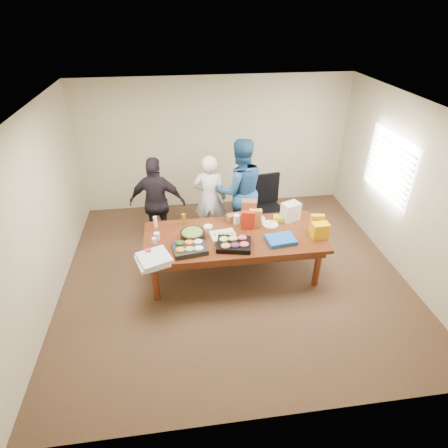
{
  "coord_description": "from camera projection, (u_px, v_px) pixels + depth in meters",
  "views": [
    {
      "loc": [
        -0.8,
        -4.69,
        3.92
      ],
      "look_at": [
        -0.14,
        0.1,
        0.91
      ],
      "focal_mm": 29.31,
      "sensor_mm": 36.0,
      "label": 1
    }
  ],
  "objects": [
    {
      "name": "sheet_cake",
      "position": [
        223.0,
        236.0,
        5.64
      ],
      "size": [
        0.42,
        0.34,
        0.07
      ],
      "primitive_type": "cube",
      "rotation": [
        0.0,
        0.0,
        0.15
      ],
      "color": "beige",
      "rests_on": "conference_table"
    },
    {
      "name": "wall_left",
      "position": [
        40.0,
        215.0,
        5.08
      ],
      "size": [
        0.04,
        5.0,
        2.7
      ],
      "primitive_type": "cube",
      "color": "beige",
      "rests_on": "floor"
    },
    {
      "name": "fruit_tray",
      "position": [
        234.0,
        244.0,
        5.44
      ],
      "size": [
        0.57,
        0.49,
        0.08
      ],
      "primitive_type": "cube",
      "rotation": [
        0.0,
        0.0,
        -0.21
      ],
      "color": "black",
      "rests_on": "conference_table"
    },
    {
      "name": "pizza_box_lower",
      "position": [
        152.0,
        261.0,
        5.12
      ],
      "size": [
        0.53,
        0.53,
        0.05
      ],
      "primitive_type": "cube",
      "rotation": [
        0.0,
        0.0,
        0.31
      ],
      "color": "white",
      "rests_on": "conference_table"
    },
    {
      "name": "mayo_jar",
      "position": [
        236.0,
        219.0,
        5.99
      ],
      "size": [
        0.13,
        0.13,
        0.15
      ],
      "primitive_type": "cylinder",
      "rotation": [
        0.0,
        0.0,
        -0.34
      ],
      "color": "white",
      "rests_on": "conference_table"
    },
    {
      "name": "wall_front",
      "position": [
        279.0,
        332.0,
        3.3
      ],
      "size": [
        5.5,
        0.04,
        2.7
      ],
      "primitive_type": "cube",
      "color": "beige",
      "rests_on": "floor"
    },
    {
      "name": "kraft_bag",
      "position": [
        249.0,
        209.0,
        6.11
      ],
      "size": [
        0.27,
        0.2,
        0.32
      ],
      "primitive_type": "cube",
      "rotation": [
        0.0,
        0.0,
        -0.26
      ],
      "color": "brown",
      "rests_on": "conference_table"
    },
    {
      "name": "ceiling",
      "position": [
        236.0,
        108.0,
        4.68
      ],
      "size": [
        5.5,
        5.0,
        0.02
      ],
      "primitive_type": "cube",
      "color": "white",
      "rests_on": "wall_back"
    },
    {
      "name": "person_center",
      "position": [
        210.0,
        198.0,
        6.62
      ],
      "size": [
        0.67,
        0.51,
        1.65
      ],
      "primitive_type": "imported",
      "rotation": [
        0.0,
        0.0,
        2.94
      ],
      "color": "silver",
      "rests_on": "floor"
    },
    {
      "name": "conference_table",
      "position": [
        234.0,
        255.0,
        5.91
      ],
      "size": [
        2.8,
        1.2,
        0.75
      ],
      "primitive_type": "cube",
      "color": "#4C1C0F",
      "rests_on": "floor"
    },
    {
      "name": "red_cup",
      "position": [
        149.0,
        253.0,
        5.23
      ],
      "size": [
        0.1,
        0.1,
        0.12
      ],
      "primitive_type": "cylinder",
      "rotation": [
        0.0,
        0.0,
        -0.1
      ],
      "color": "#AC1F32",
      "rests_on": "conference_table"
    },
    {
      "name": "chip_bag_orange",
      "position": [
        255.0,
        218.0,
        5.87
      ],
      "size": [
        0.21,
        0.12,
        0.31
      ],
      "primitive_type": "cube",
      "rotation": [
        0.0,
        0.0,
        -0.15
      ],
      "color": "orange",
      "rests_on": "conference_table"
    },
    {
      "name": "mustard_bottle",
      "position": [
        251.0,
        216.0,
        6.05
      ],
      "size": [
        0.08,
        0.08,
        0.19
      ],
      "primitive_type": "cylinder",
      "rotation": [
        0.0,
        0.0,
        -0.16
      ],
      "color": "#D3CC14",
      "rests_on": "conference_table"
    },
    {
      "name": "wall_right",
      "position": [
        408.0,
        190.0,
        5.72
      ],
      "size": [
        0.04,
        5.0,
        2.7
      ],
      "primitive_type": "cube",
      "color": "beige",
      "rests_on": "floor"
    },
    {
      "name": "chip_bag_yellow",
      "position": [
        317.0,
        224.0,
        5.72
      ],
      "size": [
        0.22,
        0.11,
        0.31
      ],
      "primitive_type": "cube",
      "rotation": [
        0.0,
        0.0,
        -0.14
      ],
      "color": "#EAA108",
      "rests_on": "conference_table"
    },
    {
      "name": "ranch_bottle",
      "position": [
        155.0,
        222.0,
        5.89
      ],
      "size": [
        0.08,
        0.08,
        0.18
      ],
      "primitive_type": "cylinder",
      "rotation": [
        0.0,
        0.0,
        -0.29
      ],
      "color": "white",
      "rests_on": "conference_table"
    },
    {
      "name": "person_right",
      "position": [
        240.0,
        190.0,
        6.57
      ],
      "size": [
        1.01,
        0.82,
        1.93
      ],
      "primitive_type": "imported",
      "rotation": [
        0.0,
        0.0,
        3.24
      ],
      "color": "navy",
      "rests_on": "floor"
    },
    {
      "name": "dip_bowl_a",
      "position": [
        256.0,
        221.0,
        6.03
      ],
      "size": [
        0.19,
        0.19,
        0.06
      ],
      "primitive_type": "cylinder",
      "rotation": [
        0.0,
        0.0,
        0.3
      ],
      "color": "silver",
      "rests_on": "conference_table"
    },
    {
      "name": "bread_loaf",
      "position": [
        235.0,
        217.0,
        6.09
      ],
      "size": [
        0.29,
        0.18,
        0.11
      ],
      "primitive_type": "cube",
      "rotation": [
        0.0,
        0.0,
        0.24
      ],
      "color": "brown",
      "rests_on": "conference_table"
    },
    {
      "name": "wall_back",
      "position": [
        215.0,
        144.0,
        7.5
      ],
      "size": [
        5.5,
        0.04,
        2.7
      ],
      "primitive_type": "cube",
      "color": "beige",
      "rests_on": "floor"
    },
    {
      "name": "banana_bunch",
      "position": [
        280.0,
        218.0,
        6.09
      ],
      "size": [
        0.25,
        0.18,
        0.08
      ],
      "primitive_type": "cube",
      "rotation": [
        0.0,
        0.0,
        -0.23
      ],
      "color": "gold",
      "rests_on": "conference_table"
    },
    {
      "name": "plate_a",
      "position": [
        270.0,
        224.0,
        5.98
      ],
      "size": [
        0.33,
        0.33,
        0.01
      ],
      "primitive_type": "cylinder",
      "rotation": [
        0.0,
        0.0,
        -0.35
      ],
      "color": "white",
      "rests_on": "conference_table"
    },
    {
      "name": "clear_cup_b",
      "position": [
        157.0,
        236.0,
        5.59
      ],
      "size": [
        0.09,
        0.09,
        0.12
      ],
      "primitive_type": "cylinder",
      "rotation": [
        0.0,
        0.0,
        -0.01
      ],
      "color": "white",
      "rests_on": "conference_table"
    },
    {
      "name": "chip_bag_red",
      "position": [
        248.0,
        220.0,
        5.81
      ],
      "size": [
        0.23,
        0.13,
        0.31
      ],
      "primitive_type": "cube",
      "rotation": [
        0.0,
        0.0,
        -0.24
      ],
      "color": "#AE210E",
      "rests_on": "conference_table"
    },
    {
      "name": "dip_bowl_b",
      "position": [
        208.0,
        228.0,
        5.86
      ],
      "size": [
        0.18,
        0.18,
        0.06
      ],
      "primitive_type": "cylinder",
      "rotation": [
        0.0,
        0.0,
        0.29
      ],
      "color": "#F4E6C8",
      "rests_on": "conference_table"
    },
    {
      "name": "person_left",
      "position": [
        157.0,
        203.0,
        6.43
      ],
      "size": [
        1.04,
        0.58,
        1.68
      ],
      "primitive_type": "imported",
      "rotation": [
        0.0,
        0.0,
        2.96
      ],
      "color": "black",
      "rests_on": "floor"
    },
    {
      "name": "dressing_bottle",
      "position": [
        184.0,
        219.0,
        5.96
      ],
      "size": [
        0.06,
        0.06,
        0.19
      ],
      "primitive_type": "cylinder",
      "rotation": [
        0.0,
        0.0,
        0.04
      ],
      "color": "olive",
      "rests_on": "conference_table"
    },
    {
      "name": "plate_b",
      "position": [
        257.0,
        219.0,
        6.13
      ],
      "size": [
        0.31,
        0.31,
        0.02
      ],
      "primitive_type": "cylinder",
      "rotation": [
        0.0,
        0.0,
        -0.19
      ],
      "color": "silver",
      "rests_on": "conference_table"
    },
    {
      "name": "window_panel",
      "position": [
        389.0,
        167.0,
        6.14
      ],
      "size": [
        0.03,
        1.4,
        1.1
      ],
      "primitive_type": "cube",
      "color": "white",
      "rests_on": "wall_right"
    },
    {
      "name": "floor",
      "position": [
        233.0,
        273.0,
        6.12
      ],
      "size": [
        5.5,
        5.0,
        0.02
      ],
      "primitive_type": "cube",
      "color": "#47301E",
      "rests_on": "ground"
    },
    {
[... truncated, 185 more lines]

